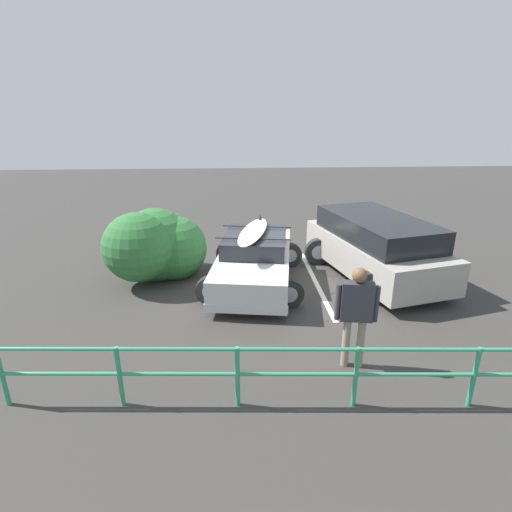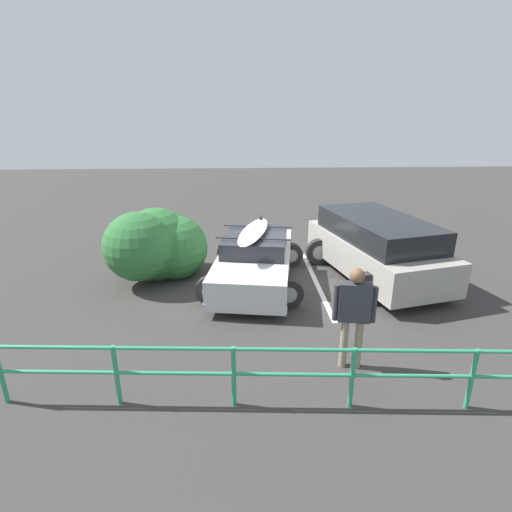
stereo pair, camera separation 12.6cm
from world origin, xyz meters
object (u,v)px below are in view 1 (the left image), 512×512
at_px(suv_car, 375,246).
at_px(person_bystander, 356,309).
at_px(sedan_car, 255,260).
at_px(bush_near_left, 156,246).

relative_size(suv_car, person_bystander, 2.59).
distance_m(sedan_car, bush_near_left, 2.56).
distance_m(suv_car, bush_near_left, 5.66).
distance_m(sedan_car, person_bystander, 3.96).
xyz_separation_m(suv_car, bush_near_left, (5.65, -0.22, 0.04)).
bearing_deg(sedan_car, person_bystander, 111.85).
bearing_deg(sedan_car, suv_car, -175.82).
xyz_separation_m(sedan_car, person_bystander, (-1.46, 3.65, 0.47)).
bearing_deg(suv_car, bush_near_left, -2.27).
height_order(suv_car, person_bystander, person_bystander).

